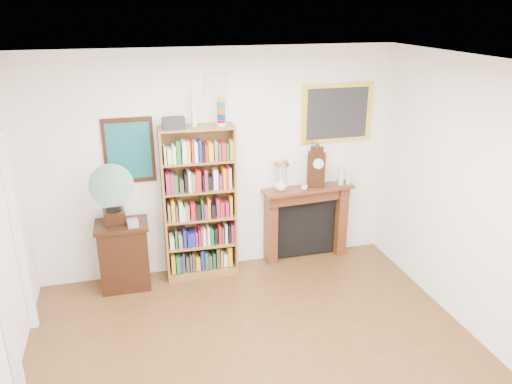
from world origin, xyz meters
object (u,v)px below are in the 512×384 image
(teacup, at_px, (304,188))
(bottle_right, at_px, (348,177))
(fireplace, at_px, (306,216))
(bottle_left, at_px, (341,176))
(side_cabinet, at_px, (124,255))
(flower_vase, at_px, (281,184))
(cd_stack, at_px, (133,223))
(bookshelf, at_px, (199,195))
(mantel_clock, at_px, (316,168))
(gramophone, at_px, (111,191))

(teacup, height_order, bottle_right, bottle_right)
(fireplace, distance_m, bottle_left, 0.71)
(side_cabinet, distance_m, bottle_right, 3.01)
(fireplace, distance_m, flower_vase, 0.64)
(flower_vase, bearing_deg, cd_stack, -173.56)
(bottle_left, bearing_deg, flower_vase, -179.48)
(cd_stack, bearing_deg, bookshelf, 12.58)
(mantel_clock, bearing_deg, bookshelf, -155.62)
(bookshelf, xyz_separation_m, side_cabinet, (-0.94, -0.06, -0.66))
(flower_vase, bearing_deg, mantel_clock, 1.86)
(side_cabinet, height_order, gramophone, gramophone)
(side_cabinet, height_order, bottle_right, bottle_right)
(gramophone, distance_m, bottle_right, 3.00)
(side_cabinet, xyz_separation_m, gramophone, (-0.07, -0.07, 0.86))
(flower_vase, distance_m, teacup, 0.30)
(side_cabinet, relative_size, teacup, 9.80)
(bottle_left, distance_m, bottle_right, 0.10)
(bookshelf, relative_size, flower_vase, 13.59)
(bookshelf, bearing_deg, flower_vase, 3.69)
(mantel_clock, bearing_deg, teacup, -133.43)
(cd_stack, distance_m, bottle_right, 2.81)
(bookshelf, xyz_separation_m, gramophone, (-1.01, -0.13, 0.21))
(bottle_right, bearing_deg, fireplace, 173.88)
(teacup, bearing_deg, flower_vase, 167.00)
(teacup, xyz_separation_m, bottle_right, (0.64, 0.07, 0.07))
(bookshelf, xyz_separation_m, mantel_clock, (1.53, 0.04, 0.20))
(fireplace, bearing_deg, gramophone, -178.84)
(mantel_clock, bearing_deg, flower_vase, -155.44)
(flower_vase, relative_size, bottle_left, 0.68)
(gramophone, relative_size, bottle_right, 3.94)
(mantel_clock, distance_m, teacup, 0.30)
(mantel_clock, xyz_separation_m, bottle_left, (0.35, -0.01, -0.13))
(bookshelf, bearing_deg, bottle_left, 3.22)
(cd_stack, height_order, bottle_left, bottle_left)
(gramophone, bearing_deg, side_cabinet, 39.24)
(fireplace, relative_size, bottle_left, 5.13)
(teacup, bearing_deg, cd_stack, -176.21)
(bookshelf, height_order, fireplace, bookshelf)
(fireplace, bearing_deg, side_cabinet, 179.65)
(mantel_clock, relative_size, flower_vase, 3.23)
(fireplace, xyz_separation_m, flower_vase, (-0.38, -0.06, 0.51))
(gramophone, bearing_deg, cd_stack, -18.71)
(gramophone, bearing_deg, bottle_left, -2.26)
(teacup, relative_size, bottle_right, 0.43)
(cd_stack, distance_m, bottle_left, 2.71)
(gramophone, xyz_separation_m, flower_vase, (2.06, 0.16, -0.17))
(side_cabinet, height_order, mantel_clock, mantel_clock)
(mantel_clock, relative_size, teacup, 6.16)
(bookshelf, relative_size, side_cabinet, 2.65)
(side_cabinet, xyz_separation_m, mantel_clock, (2.47, 0.11, 0.86))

